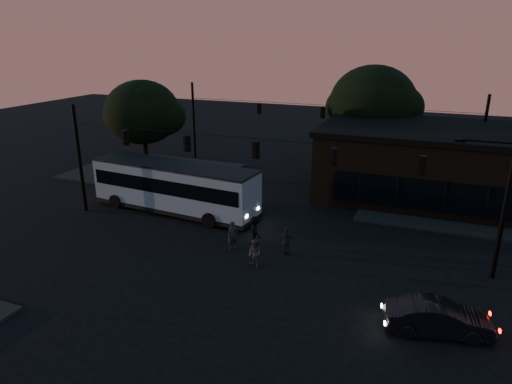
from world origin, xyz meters
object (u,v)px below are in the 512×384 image
at_px(building, 425,162).
at_px(pedestrian_d, 255,231).
at_px(car, 438,318).
at_px(pedestrian_b, 255,253).
at_px(pedestrian_a, 233,235).
at_px(bus, 174,185).
at_px(pedestrian_c, 287,241).

xyz_separation_m(building, pedestrian_d, (-8.75, -12.76, -1.83)).
xyz_separation_m(building, car, (1.43, -17.91, -2.00)).
bearing_deg(building, pedestrian_b, -116.80).
bearing_deg(pedestrian_d, pedestrian_a, 89.15).
xyz_separation_m(car, pedestrian_a, (-11.16, 4.13, 0.13)).
relative_size(pedestrian_b, pedestrian_d, 0.88).
distance_m(bus, car, 19.21).
bearing_deg(pedestrian_a, pedestrian_c, -27.28).
relative_size(bus, pedestrian_c, 7.46).
distance_m(car, pedestrian_c, 9.23).
relative_size(building, pedestrian_c, 9.23).
relative_size(building, pedestrian_d, 8.75).
height_order(building, pedestrian_b, building).
relative_size(pedestrian_c, pedestrian_d, 0.95).
bearing_deg(pedestrian_c, building, -130.34).
bearing_deg(pedestrian_d, building, -81.23).
distance_m(bus, pedestrian_a, 7.46).
height_order(pedestrian_a, pedestrian_c, pedestrian_c).
bearing_deg(pedestrian_d, bus, 20.95).
bearing_deg(pedestrian_b, car, 11.14).
height_order(pedestrian_a, pedestrian_b, pedestrian_a).
height_order(pedestrian_b, pedestrian_c, pedestrian_c).
xyz_separation_m(pedestrian_b, pedestrian_d, (-1.00, 2.58, 0.11)).
height_order(car, pedestrian_a, pedestrian_a).
height_order(building, pedestrian_c, building).
xyz_separation_m(pedestrian_b, pedestrian_c, (1.14, 1.97, 0.06)).
bearing_deg(building, car, -85.43).
relative_size(bus, pedestrian_d, 7.07).
bearing_deg(bus, building, 36.55).
relative_size(car, pedestrian_c, 2.57).
bearing_deg(pedestrian_a, car, -55.09).
relative_size(car, pedestrian_b, 2.78).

